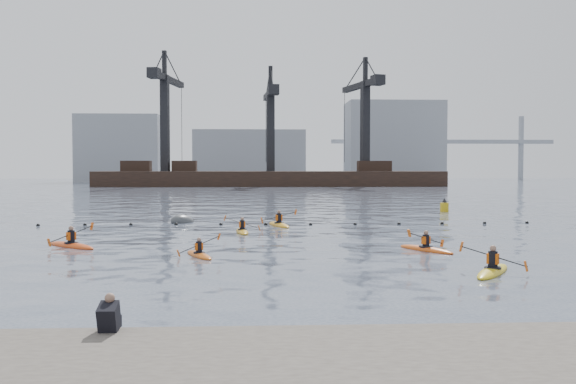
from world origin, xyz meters
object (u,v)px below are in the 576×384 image
at_px(nav_buoy, 444,207).
at_px(kayaker_4, 426,248).
at_px(kayaker_2, 71,245).
at_px(kayaker_5, 279,224).
at_px(mooring_buoy, 183,222).
at_px(kayaker_0, 199,254).
at_px(kayaker_3, 242,231).
at_px(kayaker_1, 493,270).

bearing_deg(nav_buoy, kayaker_4, -108.97).
relative_size(kayaker_2, kayaker_4, 0.98).
bearing_deg(kayaker_5, mooring_buoy, 141.54).
bearing_deg(kayaker_0, kayaker_5, 50.24).
distance_m(kayaker_2, mooring_buoy, 13.51).
relative_size(mooring_buoy, nav_buoy, 1.60).
xyz_separation_m(mooring_buoy, nav_buoy, (21.47, 9.44, 0.40)).
relative_size(kayaker_3, mooring_buoy, 1.54).
bearing_deg(mooring_buoy, kayaker_4, -49.25).
relative_size(kayaker_3, kayaker_5, 0.87).
distance_m(kayaker_4, mooring_buoy, 19.96).
height_order(kayaker_5, nav_buoy, nav_buoy).
xyz_separation_m(kayaker_0, kayaker_2, (-6.48, 3.40, 0.02)).
bearing_deg(kayaker_5, nav_buoy, 23.26).
height_order(kayaker_3, mooring_buoy, kayaker_3).
distance_m(mooring_buoy, nav_buoy, 23.46).
height_order(kayaker_4, kayaker_5, kayaker_5).
bearing_deg(mooring_buoy, nav_buoy, 23.75).
bearing_deg(kayaker_0, kayaker_4, -16.77).
bearing_deg(kayaker_1, kayaker_4, 131.38).
xyz_separation_m(kayaker_5, mooring_buoy, (-6.64, 2.73, -0.11)).
bearing_deg(kayaker_3, kayaker_0, -106.91).
bearing_deg(kayaker_4, kayaker_3, -73.80).
distance_m(kayaker_3, mooring_buoy, 7.99).
bearing_deg(kayaker_2, kayaker_3, -10.61).
bearing_deg(kayaker_5, kayaker_4, -78.85).
distance_m(kayaker_0, kayaker_2, 7.32).
bearing_deg(nav_buoy, kayaker_3, -136.69).
relative_size(kayaker_1, kayaker_5, 0.91).
relative_size(kayaker_2, kayaker_5, 0.85).
relative_size(kayaker_3, kayaker_4, 1.01).
height_order(kayaker_3, kayaker_4, kayaker_4).
bearing_deg(mooring_buoy, kayaker_3, -57.20).
bearing_deg(kayaker_2, kayaker_5, -3.80).
xyz_separation_m(kayaker_1, kayaker_4, (-0.79, 6.04, -0.01)).
relative_size(kayaker_1, nav_buoy, 2.54).
bearing_deg(kayaker_2, mooring_buoy, 25.46).
relative_size(kayaker_2, nav_buoy, 2.38).
distance_m(kayaker_0, kayaker_5, 14.20).
relative_size(kayaker_1, mooring_buoy, 1.59).
bearing_deg(kayaker_3, kayaker_2, -149.73).
xyz_separation_m(kayaker_0, kayaker_4, (10.30, 1.26, 0.01)).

